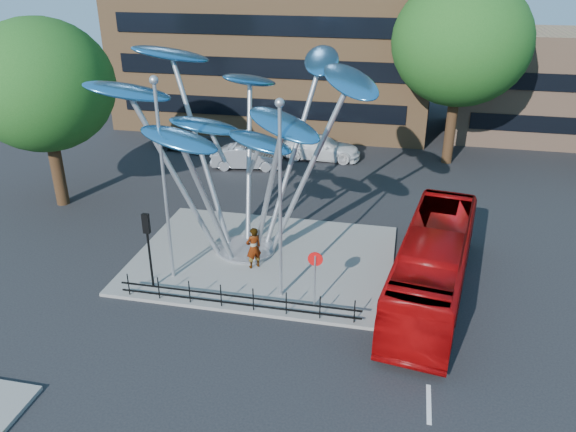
% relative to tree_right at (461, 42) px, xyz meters
% --- Properties ---
extents(ground, '(120.00, 120.00, 0.00)m').
position_rel_tree_right_xyz_m(ground, '(-8.00, -22.00, -8.04)').
color(ground, black).
rests_on(ground, ground).
extents(traffic_island, '(12.00, 9.00, 0.15)m').
position_rel_tree_right_xyz_m(traffic_island, '(-9.00, -16.00, -7.96)').
color(traffic_island, slate).
rests_on(traffic_island, ground).
extents(low_building_near, '(15.00, 8.00, 8.00)m').
position_rel_tree_right_xyz_m(low_building_near, '(8.00, 8.00, -4.04)').
color(low_building_near, '#9C765B').
rests_on(low_building_near, ground).
extents(tree_right, '(8.80, 8.80, 12.11)m').
position_rel_tree_right_xyz_m(tree_right, '(0.00, 0.00, 0.00)').
color(tree_right, black).
rests_on(tree_right, ground).
extents(tree_left, '(7.60, 7.60, 10.32)m').
position_rel_tree_right_xyz_m(tree_left, '(-22.00, -12.00, -1.24)').
color(tree_left, black).
rests_on(tree_left, ground).
extents(leaf_sculpture, '(12.72, 9.54, 9.51)m').
position_rel_tree_right_xyz_m(leaf_sculpture, '(-10.07, -15.32, -1.16)').
color(leaf_sculpture, '#9EA0A5').
rests_on(leaf_sculpture, traffic_island).
extents(street_lamp_left, '(0.36, 0.36, 8.80)m').
position_rel_tree_right_xyz_m(street_lamp_left, '(-12.50, -18.50, -2.68)').
color(street_lamp_left, '#9EA0A5').
rests_on(street_lamp_left, traffic_island).
extents(street_lamp_right, '(0.36, 0.36, 8.30)m').
position_rel_tree_right_xyz_m(street_lamp_right, '(-7.50, -19.00, -2.94)').
color(street_lamp_right, '#9EA0A5').
rests_on(street_lamp_right, traffic_island).
extents(traffic_light_island, '(0.28, 0.18, 3.42)m').
position_rel_tree_right_xyz_m(traffic_light_island, '(-13.00, -19.50, -5.42)').
color(traffic_light_island, black).
rests_on(traffic_light_island, traffic_island).
extents(no_entry_sign_island, '(0.60, 0.10, 2.45)m').
position_rel_tree_right_xyz_m(no_entry_sign_island, '(-6.00, -19.48, -6.22)').
color(no_entry_sign_island, '#9EA0A5').
rests_on(no_entry_sign_island, traffic_island).
extents(pedestrian_railing_front, '(10.00, 0.06, 1.00)m').
position_rel_tree_right_xyz_m(pedestrian_railing_front, '(-9.00, -20.30, -7.48)').
color(pedestrian_railing_front, black).
rests_on(pedestrian_railing_front, traffic_island).
extents(red_bus, '(4.15, 11.10, 3.02)m').
position_rel_tree_right_xyz_m(red_bus, '(-1.40, -17.50, -6.53)').
color(red_bus, '#990708').
rests_on(red_bus, ground).
extents(pedestrian, '(0.86, 0.83, 1.98)m').
position_rel_tree_right_xyz_m(pedestrian, '(-9.20, -16.99, -6.90)').
color(pedestrian, gray).
rests_on(pedestrian, traffic_island).
extents(parked_car_left, '(4.77, 2.54, 1.55)m').
position_rel_tree_right_xyz_m(parked_car_left, '(-18.72, -1.21, -7.26)').
color(parked_car_left, '#393C40').
rests_on(parked_car_left, ground).
extents(parked_car_mid, '(4.92, 2.36, 1.55)m').
position_rel_tree_right_xyz_m(parked_car_mid, '(-13.24, -4.00, -7.26)').
color(parked_car_mid, '#B7B8BF').
rests_on(parked_car_mid, ground).
extents(parked_car_right, '(5.71, 2.38, 1.65)m').
position_rel_tree_right_xyz_m(parked_car_right, '(-8.74, -1.05, -7.21)').
color(parked_car_right, silver).
rests_on(parked_car_right, ground).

